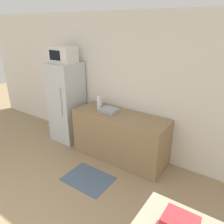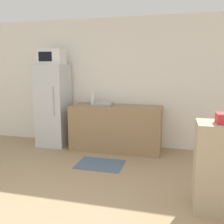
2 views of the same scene
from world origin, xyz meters
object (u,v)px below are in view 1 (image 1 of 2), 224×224
at_px(microwave, 63,55).
at_px(basket, 180,224).
at_px(refrigerator, 67,102).
at_px(bottle_tall, 99,103).
at_px(bottle_short, 102,102).

bearing_deg(microwave, basket, -31.54).
height_order(refrigerator, bottle_tall, refrigerator).
bearing_deg(bottle_short, microwave, -165.99).
bearing_deg(refrigerator, bottle_short, 13.93).
height_order(bottle_tall, bottle_short, bottle_tall).
bearing_deg(basket, bottle_tall, 139.27).
distance_m(bottle_short, basket, 3.03).
bearing_deg(bottle_tall, microwave, -179.95).
relative_size(microwave, bottle_short, 3.72).
bearing_deg(microwave, bottle_tall, 0.05).
xyz_separation_m(bottle_tall, basket, (2.15, -1.85, 0.07)).
relative_size(bottle_short, basket, 0.58).
relative_size(refrigerator, basket, 6.96).
xyz_separation_m(microwave, bottle_tall, (0.87, 0.00, -0.82)).
relative_size(refrigerator, bottle_tall, 6.41).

